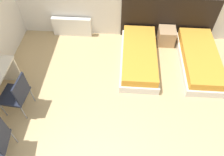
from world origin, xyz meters
TOP-DOWN VIEW (x-y plane):
  - headboard_panel at (1.27, 4.47)m, footprint 2.36×0.03m
  - bed_near_window at (0.57, 3.47)m, footprint 0.85×1.92m
  - bed_near_door at (1.97, 3.47)m, footprint 0.85×1.92m
  - nightstand at (1.27, 4.23)m, footprint 0.42×0.42m
  - radiator at (-1.19, 4.39)m, footprint 1.02×0.12m
  - chair_near_laptop at (-1.75, 2.00)m, footprint 0.52×0.52m

SIDE VIEW (x-z plane):
  - bed_near_window at x=0.57m, z-range -0.01..0.37m
  - bed_near_door at x=1.97m, z-range -0.01..0.37m
  - nightstand at x=1.27m, z-range 0.00..0.42m
  - radiator at x=-1.19m, z-range 0.00..0.52m
  - chair_near_laptop at x=-1.75m, z-range 0.05..0.97m
  - headboard_panel at x=1.27m, z-range 0.00..1.12m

